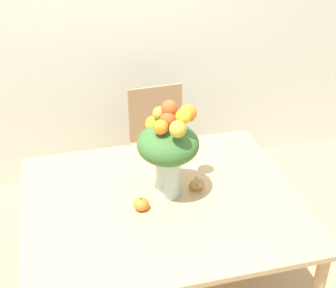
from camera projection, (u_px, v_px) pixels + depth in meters
name	position (u px, v px, depth m)	size (l,w,h in m)	color
wall_back	(114.00, 10.00, 3.35)	(8.00, 0.06, 2.70)	silver
dining_table	(161.00, 211.00, 2.50)	(1.45, 1.19, 0.73)	tan
flower_vase	(168.00, 147.00, 2.37)	(0.34, 0.32, 0.53)	#B2CCBC
pumpkin	(141.00, 204.00, 2.38)	(0.08, 0.08, 0.07)	orange
turkey_figurine	(197.00, 183.00, 2.54)	(0.09, 0.12, 0.07)	#A87A4C
dining_chair_near_window	(161.00, 147.00, 3.41)	(0.44, 0.44, 0.90)	#9E7A56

